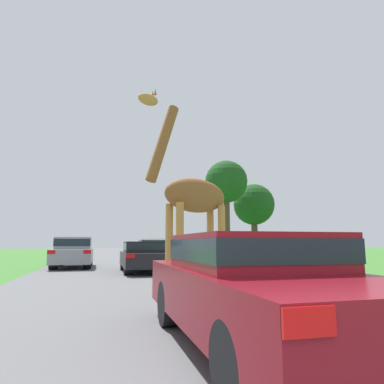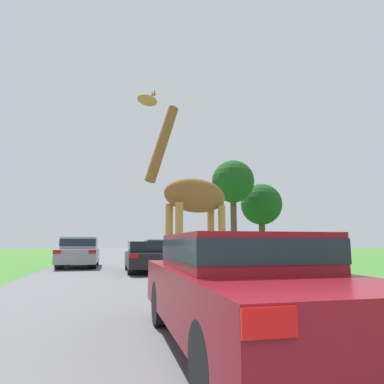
{
  "view_description": "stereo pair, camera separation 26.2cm",
  "coord_description": "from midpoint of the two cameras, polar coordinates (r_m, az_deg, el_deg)",
  "views": [
    {
      "loc": [
        -0.81,
        -0.35,
        1.24
      ],
      "look_at": [
        1.5,
        8.48,
        2.6
      ],
      "focal_mm": 32.0,
      "sensor_mm": 36.0,
      "label": 1
    },
    {
      "loc": [
        -0.55,
        -0.41,
        1.24
      ],
      "look_at": [
        1.5,
        8.48,
        2.6
      ],
      "focal_mm": 32.0,
      "sensor_mm": 36.0,
      "label": 2
    }
  ],
  "objects": [
    {
      "name": "road",
      "position": [
        30.41,
        -11.93,
        -10.64
      ],
      "size": [
        7.32,
        120.0,
        0.0
      ],
      "color": "#5B5B5E",
      "rests_on": "ground"
    },
    {
      "name": "giraffe_near_road",
      "position": [
        9.13,
        0.77,
        -1.55
      ],
      "size": [
        2.73,
        1.39,
        5.17
      ],
      "rotation": [
        0.0,
        0.0,
        1.94
      ],
      "color": "#B77F3D",
      "rests_on": "ground"
    },
    {
      "name": "car_lead_maroon",
      "position": [
        4.32,
        9.61,
        -15.14
      ],
      "size": [
        1.71,
        4.6,
        1.35
      ],
      "color": "maroon",
      "rests_on": "ground"
    },
    {
      "name": "car_queue_right",
      "position": [
        21.66,
        -5.05,
        -9.64
      ],
      "size": [
        1.92,
        3.95,
        1.5
      ],
      "color": "silver",
      "rests_on": "ground"
    },
    {
      "name": "car_queue_left",
      "position": [
        15.17,
        -6.84,
        -10.48
      ],
      "size": [
        1.83,
        4.24,
        1.3
      ],
      "color": "black",
      "rests_on": "ground"
    },
    {
      "name": "car_far_ahead",
      "position": [
        18.78,
        -17.9,
        -9.43
      ],
      "size": [
        1.88,
        4.32,
        1.53
      ],
      "color": "gray",
      "rests_on": "ground"
    },
    {
      "name": "tree_left_edge",
      "position": [
        34.77,
        11.69,
        -2.12
      ],
      "size": [
        4.09,
        4.09,
        7.1
      ],
      "color": "#4C3828",
      "rests_on": "ground"
    },
    {
      "name": "tree_right_cluster",
      "position": [
        29.57,
        7.1,
        1.54
      ],
      "size": [
        3.64,
        3.64,
        8.29
      ],
      "color": "#4C3828",
      "rests_on": "ground"
    }
  ]
}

